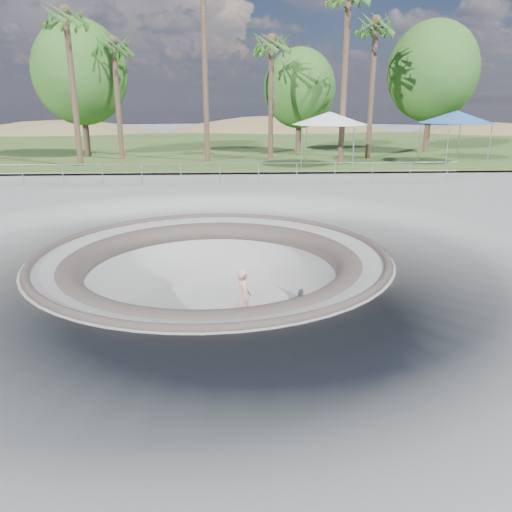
# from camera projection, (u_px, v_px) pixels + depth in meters

# --- Properties ---
(ground) EXTENTS (180.00, 180.00, 0.00)m
(ground) POSITION_uv_depth(u_px,v_px,m) (212.00, 254.00, 14.53)
(ground) COLOR gray
(ground) RESTS_ON ground
(skate_bowl) EXTENTS (14.00, 14.00, 4.10)m
(skate_bowl) POSITION_uv_depth(u_px,v_px,m) (214.00, 312.00, 15.08)
(skate_bowl) COLOR gray
(skate_bowl) RESTS_ON ground
(grass_strip) EXTENTS (180.00, 36.00, 0.12)m
(grass_strip) POSITION_uv_depth(u_px,v_px,m) (225.00, 145.00, 46.87)
(grass_strip) COLOR #2E4F1F
(grass_strip) RESTS_ON ground
(distant_hills) EXTENTS (103.20, 45.00, 28.60)m
(distant_hills) POSITION_uv_depth(u_px,v_px,m) (254.00, 183.00, 71.30)
(distant_hills) COLOR olive
(distant_hills) RESTS_ON ground
(safety_railing) EXTENTS (25.00, 0.06, 1.03)m
(safety_railing) POSITION_uv_depth(u_px,v_px,m) (220.00, 173.00, 25.76)
(safety_railing) COLOR #93969B
(safety_railing) RESTS_ON ground
(skateboard) EXTENTS (0.90, 0.34, 0.09)m
(skateboard) POSITION_uv_depth(u_px,v_px,m) (244.00, 327.00, 14.07)
(skateboard) COLOR brown
(skateboard) RESTS_ON ground
(skater) EXTENTS (0.51, 0.69, 1.71)m
(skater) POSITION_uv_depth(u_px,v_px,m) (244.00, 298.00, 13.81)
(skater) COLOR #D6A18B
(skater) RESTS_ON skateboard
(canopy_white) EXTENTS (6.41, 6.41, 3.32)m
(canopy_white) POSITION_uv_depth(u_px,v_px,m) (330.00, 118.00, 31.05)
(canopy_white) COLOR #93969B
(canopy_white) RESTS_ON ground
(canopy_blue) EXTENTS (6.49, 6.49, 3.35)m
(canopy_blue) POSITION_uv_depth(u_px,v_px,m) (456.00, 117.00, 32.58)
(canopy_blue) COLOR #93969B
(canopy_blue) RESTS_ON ground
(palm_a) EXTENTS (2.60, 2.60, 9.90)m
(palm_a) POSITION_uv_depth(u_px,v_px,m) (66.00, 21.00, 29.20)
(palm_a) COLOR brown
(palm_a) RESTS_ON ground
(palm_b) EXTENTS (2.60, 2.60, 8.69)m
(palm_b) POSITION_uv_depth(u_px,v_px,m) (114.00, 48.00, 33.15)
(palm_b) COLOR brown
(palm_b) RESTS_ON ground
(palm_d) EXTENTS (2.60, 2.60, 8.85)m
(palm_d) POSITION_uv_depth(u_px,v_px,m) (271.00, 46.00, 33.63)
(palm_d) COLOR brown
(palm_d) RESTS_ON ground
(palm_e) EXTENTS (2.60, 2.60, 11.16)m
(palm_e) POSITION_uv_depth(u_px,v_px,m) (348.00, 1.00, 29.33)
(palm_e) COLOR brown
(palm_e) RESTS_ON ground
(palm_f) EXTENTS (2.60, 2.60, 10.00)m
(palm_f) POSITION_uv_depth(u_px,v_px,m) (376.00, 29.00, 33.47)
(palm_f) COLOR brown
(palm_f) RESTS_ON ground
(bushy_tree_left) EXTENTS (6.67, 6.06, 9.62)m
(bushy_tree_left) POSITION_uv_depth(u_px,v_px,m) (80.00, 73.00, 35.39)
(bushy_tree_left) COLOR brown
(bushy_tree_left) RESTS_ON ground
(bushy_tree_mid) EXTENTS (5.56, 5.05, 8.02)m
(bushy_tree_mid) POSITION_uv_depth(u_px,v_px,m) (300.00, 89.00, 38.78)
(bushy_tree_mid) COLOR brown
(bushy_tree_mid) RESTS_ON ground
(bushy_tree_right) EXTENTS (6.92, 6.29, 9.98)m
(bushy_tree_right) POSITION_uv_depth(u_px,v_px,m) (433.00, 72.00, 38.29)
(bushy_tree_right) COLOR brown
(bushy_tree_right) RESTS_ON ground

